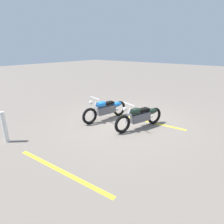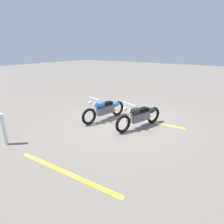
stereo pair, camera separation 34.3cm
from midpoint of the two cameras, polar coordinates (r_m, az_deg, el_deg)
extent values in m
plane|color=slate|center=(7.87, 2.65, -2.73)|extent=(60.00, 60.00, 0.00)
torus|color=black|center=(7.47, -8.28, -1.37)|extent=(0.68, 0.25, 0.67)
torus|color=black|center=(8.38, 0.55, 1.10)|extent=(0.68, 0.25, 0.67)
cube|color=#59595E|center=(7.90, -3.34, 0.60)|extent=(0.87, 0.39, 0.32)
ellipsoid|color=blue|center=(7.66, -4.95, 2.31)|extent=(0.57, 0.38, 0.24)
ellipsoid|color=blue|center=(8.21, -0.26, 2.37)|extent=(0.60, 0.35, 0.22)
cube|color=black|center=(7.90, -2.64, 2.73)|extent=(0.48, 0.33, 0.09)
cylinder|color=silver|center=(7.51, -6.92, 0.91)|extent=(0.27, 0.11, 0.56)
cylinder|color=silver|center=(7.42, -6.73, 4.11)|extent=(0.17, 0.61, 0.04)
sphere|color=silver|center=(7.34, -7.96, 2.77)|extent=(0.15, 0.15, 0.15)
cylinder|color=silver|center=(8.30, -1.78, 0.36)|extent=(0.70, 0.24, 0.09)
torus|color=black|center=(6.69, 1.91, -3.63)|extent=(0.67, 0.31, 0.67)
torus|color=black|center=(7.69, 11.12, -0.93)|extent=(0.67, 0.31, 0.67)
cube|color=#59595E|center=(7.17, 7.16, -1.47)|extent=(0.87, 0.47, 0.32)
ellipsoid|color=black|center=(6.89, 5.62, 0.40)|extent=(0.58, 0.43, 0.24)
ellipsoid|color=black|center=(7.50, 10.39, 0.44)|extent=(0.61, 0.40, 0.22)
cube|color=black|center=(7.16, 8.01, 0.84)|extent=(0.49, 0.37, 0.09)
cylinder|color=silver|center=(6.73, 3.48, -1.13)|extent=(0.27, 0.14, 0.56)
cylinder|color=silver|center=(6.63, 3.89, 2.40)|extent=(0.23, 0.60, 0.04)
sphere|color=silver|center=(6.55, 2.52, 0.94)|extent=(0.15, 0.15, 0.15)
cylinder|color=silver|center=(7.58, 8.60, -1.68)|extent=(0.69, 0.30, 0.09)
cylinder|color=white|center=(6.79, -31.31, -4.56)|extent=(0.14, 0.14, 1.03)
cube|color=yellow|center=(7.98, 8.86, -2.60)|extent=(0.36, 3.20, 0.01)
cube|color=yellow|center=(5.01, -15.77, -17.24)|extent=(0.36, 3.20, 0.01)
camera|label=1|loc=(0.17, 88.58, 0.48)|focal=30.19mm
camera|label=2|loc=(0.17, -91.42, -0.48)|focal=30.19mm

